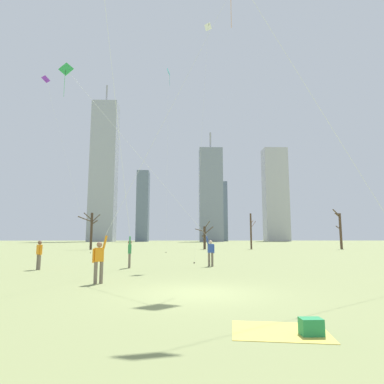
{
  "coord_description": "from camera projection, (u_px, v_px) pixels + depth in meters",
  "views": [
    {
      "loc": [
        -0.62,
        -11.03,
        1.78
      ],
      "look_at": [
        0.0,
        6.0,
        4.14
      ],
      "focal_mm": 30.89,
      "sensor_mm": 36.0,
      "label": 1
    }
  ],
  "objects": [
    {
      "name": "distant_kite_high_overhead_teal",
      "position": [
        168.0,
        89.0,
        40.4
      ],
      "size": [
        0.36,
        2.78,
        22.49
      ],
      "color": "teal",
      "rests_on": "ground"
    },
    {
      "name": "bare_tree_far_right_edge",
      "position": [
        251.0,
        230.0,
        51.87
      ],
      "size": [
        1.29,
        1.93,
        5.59
      ],
      "color": "#4C3828",
      "rests_on": "ground"
    },
    {
      "name": "bystander_far_off_by_trees",
      "position": [
        39.0,
        253.0,
        18.58
      ],
      "size": [
        0.38,
        0.39,
        1.62
      ],
      "color": "#726656",
      "rests_on": "ground"
    },
    {
      "name": "skyline_squat_block",
      "position": [
        275.0,
        194.0,
        169.61
      ],
      "size": [
        11.93,
        8.56,
        47.75
      ],
      "color": "#B2B2B7",
      "rests_on": "ground"
    },
    {
      "name": "bare_tree_rightmost",
      "position": [
        340.0,
        229.0,
        53.06
      ],
      "size": [
        1.8,
        1.3,
        6.32
      ],
      "color": "#4C3828",
      "rests_on": "ground"
    },
    {
      "name": "distant_kite_drifting_right_white",
      "position": [
        206.0,
        54.0,
        27.45
      ],
      "size": [
        1.69,
        2.6,
        20.0
      ],
      "color": "white",
      "rests_on": "ground"
    },
    {
      "name": "skyline_tall_tower",
      "position": [
        222.0,
        211.0,
        169.49
      ],
      "size": [
        5.11,
        5.47,
        38.97
      ],
      "color": "slate",
      "rests_on": "ground"
    },
    {
      "name": "kite_flyer_foreground_left_blue",
      "position": [
        381.0,
        221.0,
        12.38
      ],
      "size": [
        7.12,
        1.56,
        12.11
      ],
      "color": "#33384C",
      "rests_on": "ground"
    },
    {
      "name": "distant_kite_drifting_left_purple",
      "position": [
        51.0,
        100.0,
        35.84
      ],
      "size": [
        4.55,
        5.73,
        19.18
      ],
      "color": "purple",
      "rests_on": "ground"
    },
    {
      "name": "skyline_short_annex",
      "position": [
        104.0,
        170.0,
        157.71
      ],
      "size": [
        11.94,
        8.96,
        76.74
      ],
      "color": "#9EA3AD",
      "rests_on": "ground"
    },
    {
      "name": "skyline_mid_tower_right",
      "position": [
        143.0,
        206.0,
        155.43
      ],
      "size": [
        5.51,
        7.94,
        33.1
      ],
      "color": "slate",
      "rests_on": "ground"
    },
    {
      "name": "bare_tree_center",
      "position": [
        91.0,
        229.0,
        49.79
      ],
      "size": [
        3.05,
        2.21,
        5.53
      ],
      "color": "#423326",
      "rests_on": "ground"
    },
    {
      "name": "picnic_spot",
      "position": [
        297.0,
        329.0,
        6.17
      ],
      "size": [
        2.0,
        1.67,
        0.31
      ],
      "color": "#D8BF4C",
      "rests_on": "ground"
    },
    {
      "name": "bare_tree_right_of_center",
      "position": [
        205.0,
        236.0,
        51.58
      ],
      "size": [
        2.87,
        2.93,
        4.31
      ],
      "color": "#423326",
      "rests_on": "ground"
    },
    {
      "name": "kite_flyer_midfield_center_yellow",
      "position": [
        126.0,
        216.0,
        18.69
      ],
      "size": [
        0.88,
        10.57,
        17.52
      ],
      "color": "#726656",
      "rests_on": "ground"
    },
    {
      "name": "skyline_wide_slab",
      "position": [
        211.0,
        194.0,
        153.52
      ],
      "size": [
        10.75,
        7.14,
        51.56
      ],
      "color": "gray",
      "rests_on": "ground"
    },
    {
      "name": "kite_flyer_far_back_orange",
      "position": [
        134.0,
        188.0,
        14.08
      ],
      "size": [
        6.94,
        3.61,
        16.29
      ],
      "color": "#726656",
      "rests_on": "ground"
    },
    {
      "name": "ground_plane",
      "position": [
        199.0,
        293.0,
        10.7
      ],
      "size": [
        400.0,
        400.0,
        0.0
      ],
      "primitive_type": "plane",
      "color": "#848E56"
    },
    {
      "name": "kite_flyer_midfield_right_green",
      "position": [
        187.0,
        222.0,
        20.85
      ],
      "size": [
        10.21,
        0.84,
        13.22
      ],
      "color": "#726656",
      "rests_on": "ground"
    }
  ]
}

